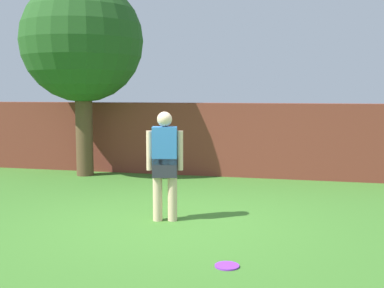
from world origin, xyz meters
TOP-DOWN VIEW (x-y plane):
  - ground_plane at (0.00, 0.00)m, footprint 40.00×40.00m
  - brick_wall at (-1.50, 4.23)m, footprint 12.49×0.50m
  - tree at (-3.07, 3.44)m, footprint 2.74×2.74m
  - person at (-0.12, 0.08)m, footprint 0.53×0.30m
  - frisbee_purple at (1.09, -1.60)m, footprint 0.27×0.27m

SIDE VIEW (x-z plane):
  - ground_plane at x=0.00m, z-range 0.00..0.00m
  - frisbee_purple at x=1.09m, z-range 0.00..0.02m
  - brick_wall at x=-1.50m, z-range 0.00..1.66m
  - person at x=-0.12m, z-range 0.09..1.71m
  - tree at x=-3.07m, z-range 0.81..5.22m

